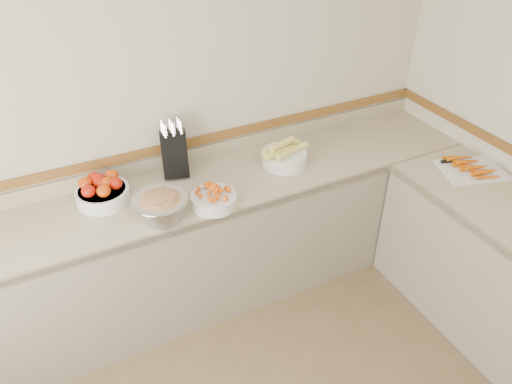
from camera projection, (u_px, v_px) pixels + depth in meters
name	position (u px, v px, depth m)	size (l,w,h in m)	color
back_wall	(158.00, 113.00, 3.06)	(4.00, 4.00, 0.00)	beige
counter_back	(187.00, 248.00, 3.31)	(4.00, 0.65, 1.08)	tan
knife_block	(174.00, 152.00, 3.15)	(0.20, 0.23, 0.39)	black
tomato_bowl	(102.00, 191.00, 2.95)	(0.32, 0.32, 0.16)	silver
cherry_tomato_bowl	(214.00, 198.00, 2.92)	(0.27, 0.27, 0.15)	silver
corn_bowl	(284.00, 156.00, 3.30)	(0.33, 0.30, 0.18)	silver
rhubarb_bowl	(161.00, 207.00, 2.78)	(0.32, 0.32, 0.17)	#B2B2BA
cutting_board	(471.00, 168.00, 3.26)	(0.47, 0.41, 0.06)	silver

